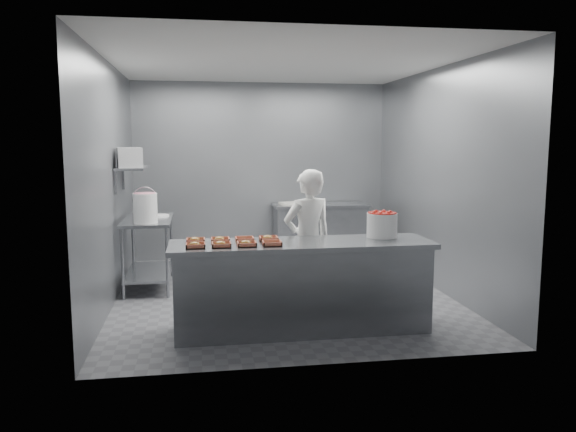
% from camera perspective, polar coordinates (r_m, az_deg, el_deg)
% --- Properties ---
extents(floor, '(4.50, 4.50, 0.00)m').
position_cam_1_polar(floor, '(7.04, -0.62, -7.91)').
color(floor, '#4C4C51').
rests_on(floor, ground).
extents(ceiling, '(4.50, 4.50, 0.00)m').
position_cam_1_polar(ceiling, '(6.84, -0.66, 15.29)').
color(ceiling, white).
rests_on(ceiling, wall_back).
extents(wall_back, '(4.00, 0.04, 2.80)m').
position_cam_1_polar(wall_back, '(9.03, -2.74, 4.54)').
color(wall_back, slate).
rests_on(wall_back, ground).
extents(wall_left, '(0.04, 4.50, 2.80)m').
position_cam_1_polar(wall_left, '(6.80, -17.57, 3.16)').
color(wall_left, slate).
rests_on(wall_left, ground).
extents(wall_right, '(0.04, 4.50, 2.80)m').
position_cam_1_polar(wall_right, '(7.37, 14.97, 3.58)').
color(wall_right, slate).
rests_on(wall_right, ground).
extents(service_counter, '(2.60, 0.70, 0.90)m').
position_cam_1_polar(service_counter, '(5.64, 1.41, -7.12)').
color(service_counter, slate).
rests_on(service_counter, ground).
extents(prep_table, '(0.60, 1.20, 0.90)m').
position_cam_1_polar(prep_table, '(7.45, -13.99, -2.60)').
color(prep_table, slate).
rests_on(prep_table, ground).
extents(back_counter, '(1.50, 0.60, 0.90)m').
position_cam_1_polar(back_counter, '(8.93, 3.29, -1.61)').
color(back_counter, slate).
rests_on(back_counter, ground).
extents(wall_shelf, '(0.35, 0.90, 0.03)m').
position_cam_1_polar(wall_shelf, '(7.36, -15.55, 4.73)').
color(wall_shelf, slate).
rests_on(wall_shelf, wall_left).
extents(tray_0, '(0.19, 0.18, 0.06)m').
position_cam_1_polar(tray_0, '(5.32, -9.40, -2.92)').
color(tray_0, tan).
rests_on(tray_0, service_counter).
extents(tray_1, '(0.19, 0.18, 0.06)m').
position_cam_1_polar(tray_1, '(5.33, -6.81, -2.87)').
color(tray_1, tan).
rests_on(tray_1, service_counter).
extents(tray_2, '(0.19, 0.18, 0.06)m').
position_cam_1_polar(tray_2, '(5.34, -4.24, -2.81)').
color(tray_2, tan).
rests_on(tray_2, service_counter).
extents(tray_3, '(0.19, 0.18, 0.04)m').
position_cam_1_polar(tray_3, '(5.37, -1.65, -2.77)').
color(tray_3, tan).
rests_on(tray_3, service_counter).
extents(tray_4, '(0.19, 0.18, 0.06)m').
position_cam_1_polar(tray_4, '(5.57, -9.39, -2.45)').
color(tray_4, tan).
rests_on(tray_4, service_counter).
extents(tray_5, '(0.19, 0.18, 0.06)m').
position_cam_1_polar(tray_5, '(5.57, -6.92, -2.40)').
color(tray_5, tan).
rests_on(tray_5, service_counter).
extents(tray_6, '(0.19, 0.18, 0.04)m').
position_cam_1_polar(tray_6, '(5.59, -4.43, -2.37)').
color(tray_6, tan).
rests_on(tray_6, service_counter).
extents(tray_7, '(0.19, 0.18, 0.06)m').
position_cam_1_polar(tray_7, '(5.61, -2.01, -2.28)').
color(tray_7, tan).
rests_on(tray_7, service_counter).
extents(worker, '(0.67, 0.54, 1.59)m').
position_cam_1_polar(worker, '(6.17, 2.03, -2.59)').
color(worker, white).
rests_on(worker, ground).
extents(strawberry_tub, '(0.31, 0.31, 0.26)m').
position_cam_1_polar(strawberry_tub, '(5.87, 9.53, -0.80)').
color(strawberry_tub, silver).
rests_on(strawberry_tub, service_counter).
extents(glaze_bucket, '(0.30, 0.29, 0.44)m').
position_cam_1_polar(glaze_bucket, '(6.99, -14.30, 0.86)').
color(glaze_bucket, silver).
rests_on(glaze_bucket, prep_table).
extents(bucket_lid, '(0.38, 0.38, 0.02)m').
position_cam_1_polar(bucket_lid, '(7.56, -13.06, 0.02)').
color(bucket_lid, silver).
rests_on(bucket_lid, prep_table).
extents(rag, '(0.15, 0.13, 0.02)m').
position_cam_1_polar(rag, '(7.64, -13.87, 0.06)').
color(rag, '#CCB28C').
rests_on(rag, prep_table).
extents(appliance, '(0.34, 0.37, 0.24)m').
position_cam_1_polar(appliance, '(7.12, -15.80, 5.73)').
color(appliance, gray).
rests_on(appliance, wall_shelf).
extents(paper_stack, '(0.35, 0.29, 0.04)m').
position_cam_1_polar(paper_stack, '(8.78, 0.18, 1.30)').
color(paper_stack, silver).
rests_on(paper_stack, back_counter).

